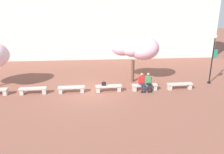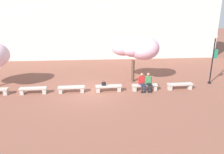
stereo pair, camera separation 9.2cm
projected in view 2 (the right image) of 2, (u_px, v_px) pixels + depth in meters
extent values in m
plane|color=brown|center=(90.00, 92.00, 15.25)|extent=(100.00, 100.00, 0.00)
cube|color=beige|center=(90.00, 17.00, 25.50)|extent=(29.40, 4.00, 9.36)
cube|color=#ADA89E|center=(6.00, 92.00, 14.76)|extent=(0.25, 0.35, 0.35)
cube|color=#ADA89E|center=(33.00, 88.00, 14.82)|extent=(1.83, 0.46, 0.10)
cube|color=#ADA89E|center=(22.00, 92.00, 14.81)|extent=(0.25, 0.35, 0.35)
cube|color=#ADA89E|center=(44.00, 91.00, 14.97)|extent=(0.25, 0.35, 0.35)
cube|color=#ADA89E|center=(71.00, 87.00, 15.03)|extent=(1.83, 0.46, 0.10)
cube|color=#ADA89E|center=(61.00, 91.00, 15.02)|extent=(0.25, 0.35, 0.35)
cube|color=#ADA89E|center=(82.00, 90.00, 15.17)|extent=(0.25, 0.35, 0.35)
cube|color=#ADA89E|center=(109.00, 86.00, 15.24)|extent=(1.83, 0.46, 0.10)
cube|color=#ADA89E|center=(98.00, 90.00, 15.23)|extent=(0.25, 0.35, 0.35)
cube|color=#ADA89E|center=(119.00, 89.00, 15.38)|extent=(0.25, 0.35, 0.35)
cube|color=#ADA89E|center=(145.00, 85.00, 15.44)|extent=(1.83, 0.46, 0.10)
cube|color=#ADA89E|center=(134.00, 88.00, 15.43)|extent=(0.25, 0.35, 0.35)
cube|color=#ADA89E|center=(155.00, 88.00, 15.59)|extent=(0.25, 0.35, 0.35)
cube|color=#ADA89E|center=(180.00, 84.00, 15.65)|extent=(1.83, 0.46, 0.10)
cube|color=#ADA89E|center=(170.00, 87.00, 15.64)|extent=(0.25, 0.35, 0.35)
cube|color=#ADA89E|center=(190.00, 87.00, 15.79)|extent=(0.25, 0.35, 0.35)
cube|color=black|center=(142.00, 92.00, 15.12)|extent=(0.12, 0.23, 0.06)
cylinder|color=#23283D|center=(142.00, 89.00, 15.12)|extent=(0.10, 0.10, 0.42)
cube|color=black|center=(145.00, 92.00, 15.16)|extent=(0.12, 0.23, 0.06)
cylinder|color=#23283D|center=(144.00, 89.00, 15.15)|extent=(0.10, 0.10, 0.42)
cube|color=#23283D|center=(143.00, 85.00, 15.22)|extent=(0.32, 0.42, 0.12)
cube|color=red|center=(142.00, 80.00, 15.35)|extent=(0.36, 0.25, 0.54)
sphere|color=#A37556|center=(142.00, 74.00, 15.23)|extent=(0.21, 0.21, 0.21)
cylinder|color=red|center=(139.00, 81.00, 15.31)|extent=(0.09, 0.09, 0.50)
cylinder|color=red|center=(145.00, 80.00, 15.38)|extent=(0.09, 0.09, 0.50)
cube|color=black|center=(149.00, 92.00, 15.16)|extent=(0.12, 0.23, 0.06)
cylinder|color=black|center=(149.00, 89.00, 15.16)|extent=(0.10, 0.10, 0.42)
cube|color=black|center=(151.00, 92.00, 15.20)|extent=(0.12, 0.23, 0.06)
cylinder|color=black|center=(151.00, 89.00, 15.19)|extent=(0.10, 0.10, 0.42)
cube|color=black|center=(149.00, 84.00, 15.26)|extent=(0.32, 0.43, 0.12)
cube|color=#428451|center=(148.00, 80.00, 15.39)|extent=(0.36, 0.26, 0.54)
sphere|color=#A37556|center=(148.00, 74.00, 15.27)|extent=(0.21, 0.21, 0.21)
cylinder|color=#428451|center=(145.00, 81.00, 15.34)|extent=(0.09, 0.09, 0.50)
cylinder|color=#428451|center=(151.00, 80.00, 15.42)|extent=(0.09, 0.09, 0.50)
cube|color=black|center=(104.00, 84.00, 15.17)|extent=(0.30, 0.14, 0.22)
cube|color=black|center=(104.00, 83.00, 15.14)|extent=(0.30, 0.15, 0.04)
torus|color=black|center=(104.00, 82.00, 15.13)|extent=(0.14, 0.02, 0.14)
cylinder|color=#513828|center=(133.00, 71.00, 17.25)|extent=(0.25, 0.25, 1.71)
ellipsoid|color=#EFB7D1|center=(134.00, 47.00, 16.68)|extent=(1.99, 2.04, 1.49)
ellipsoid|color=#EFB7D1|center=(123.00, 46.00, 16.89)|extent=(1.94, 1.74, 1.46)
ellipsoid|color=#EFB7D1|center=(144.00, 48.00, 16.59)|extent=(2.36, 2.23, 1.77)
cylinder|color=black|center=(209.00, 83.00, 17.01)|extent=(0.24, 0.24, 0.12)
cylinder|color=black|center=(212.00, 62.00, 16.52)|extent=(0.09, 0.09, 3.47)
sphere|color=white|center=(216.00, 37.00, 15.96)|extent=(0.28, 0.28, 0.28)
cylinder|color=black|center=(217.00, 49.00, 16.24)|extent=(0.40, 0.02, 0.02)
cube|color=#1E7056|center=(216.00, 54.00, 16.35)|extent=(0.30, 0.02, 0.70)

